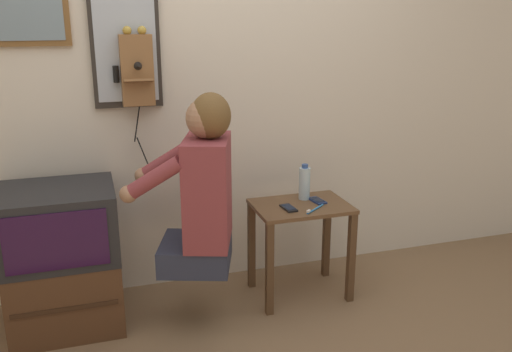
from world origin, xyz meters
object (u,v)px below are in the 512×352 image
object	(u,v)px
toothbrush	(314,209)
cell_phone_spare	(317,201)
wall_phone_antique	(137,69)
television	(58,223)
framed_picture	(23,3)
person	(202,189)
cell_phone_held	(289,208)
water_bottle	(304,183)
wall_mirror	(125,43)

from	to	relation	value
toothbrush	cell_phone_spare	bearing A→B (deg)	-68.16
wall_phone_antique	cell_phone_spare	distance (m)	1.26
television	framed_picture	size ratio (longest dim) A/B	1.33
cell_phone_spare	toothbrush	bearing A→B (deg)	-128.40
television	cell_phone_spare	world-z (taller)	television
framed_picture	person	bearing A→B (deg)	-32.39
toothbrush	person	bearing A→B (deg)	54.14
television	framed_picture	world-z (taller)	framed_picture
cell_phone_held	cell_phone_spare	distance (m)	0.22
water_bottle	television	bearing A→B (deg)	-179.03
person	framed_picture	size ratio (longest dim) A/B	2.11
wall_phone_antique	cell_phone_spare	xyz separation A→B (m)	(0.96, -0.30, -0.76)
cell_phone_spare	cell_phone_held	bearing A→B (deg)	-169.66
wall_mirror	cell_phone_spare	world-z (taller)	wall_mirror
wall_phone_antique	cell_phone_held	bearing A→B (deg)	-25.95
person	wall_phone_antique	size ratio (longest dim) A/B	1.16
cell_phone_spare	toothbrush	distance (m)	0.16
framed_picture	cell_phone_spare	size ratio (longest dim) A/B	3.33
cell_phone_held	cell_phone_spare	world-z (taller)	same
toothbrush	water_bottle	bearing A→B (deg)	-44.26
television	cell_phone_spare	xyz separation A→B (m)	(1.43, -0.04, -0.01)
cell_phone_spare	wall_phone_antique	bearing A→B (deg)	154.62
wall_phone_antique	framed_picture	size ratio (longest dim) A/B	1.82
framed_picture	cell_phone_held	world-z (taller)	framed_picture
framed_picture	water_bottle	xyz separation A→B (m)	(1.45, -0.28, -1.00)
person	toothbrush	size ratio (longest dim) A/B	6.25
television	framed_picture	xyz separation A→B (m)	(-0.07, 0.30, 1.09)
wall_phone_antique	wall_mirror	bearing A→B (deg)	138.86
person	wall_mirror	xyz separation A→B (m)	(-0.30, 0.50, 0.71)
television	framed_picture	bearing A→B (deg)	103.10
television	wall_mirror	world-z (taller)	wall_mirror
television	wall_phone_antique	bearing A→B (deg)	28.67
wall_phone_antique	toothbrush	world-z (taller)	wall_phone_antique
cell_phone_held	water_bottle	xyz separation A→B (m)	(0.15, 0.14, 0.09)
wall_phone_antique	wall_mirror	distance (m)	0.15
framed_picture	water_bottle	bearing A→B (deg)	-10.83
person	toothbrush	distance (m)	0.66
wall_mirror	water_bottle	xyz separation A→B (m)	(0.95, -0.27, -0.80)
person	wall_phone_antique	bearing A→B (deg)	47.46
framed_picture	wall_phone_antique	bearing A→B (deg)	-4.66
toothbrush	television	bearing A→B (deg)	44.67
cell_phone_held	water_bottle	size ratio (longest dim) A/B	0.60
person	cell_phone_held	bearing A→B (deg)	-61.49
television	toothbrush	size ratio (longest dim) A/B	3.95
toothbrush	wall_phone_antique	bearing A→B (deg)	26.00
person	water_bottle	xyz separation A→B (m)	(0.66, 0.22, -0.10)
wall_mirror	water_bottle	bearing A→B (deg)	-16.00
wall_mirror	cell_phone_spare	bearing A→B (deg)	-18.69
cell_phone_spare	toothbrush	world-z (taller)	toothbrush
water_bottle	wall_phone_antique	bearing A→B (deg)	165.61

